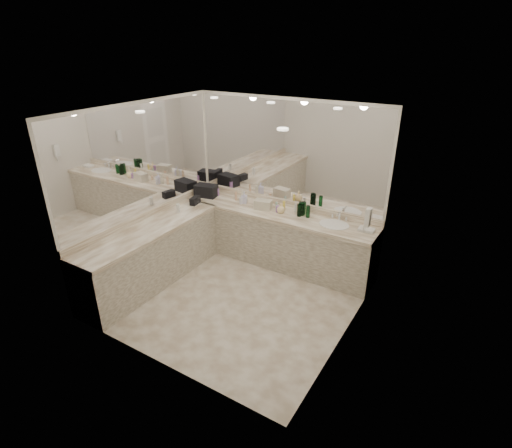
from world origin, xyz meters
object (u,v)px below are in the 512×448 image
Objects in this scene: soap_bottle_b at (244,197)px; wall_phone at (368,217)px; sink at (334,225)px; soap_bottle_a at (243,196)px; cream_cosmetic_case at (263,205)px; soap_bottle_c at (281,208)px; black_toiletry_bag at (206,191)px; hand_towel at (366,230)px.

wall_phone is at bearing -13.62° from soap_bottle_b.
sink is at bearing 140.43° from wall_phone.
soap_bottle_a is 0.06m from soap_bottle_b.
cream_cosmetic_case is at bearing -8.59° from soap_bottle_b.
soap_bottle_c is at bearing -4.27° from soap_bottle_b.
sink is at bearing 1.15° from black_toiletry_bag.
soap_bottle_b is 0.71m from soap_bottle_c.
soap_bottle_a is at bearing 165.99° from wall_phone.
hand_towel is (-0.14, 0.54, -0.43)m from wall_phone.
hand_towel is 1.34m from soap_bottle_c.
black_toiletry_bag is at bearing 170.31° from cream_cosmetic_case.
sink is 1.21× the size of black_toiletry_bag.
soap_bottle_b is at bearing 160.87° from cream_cosmetic_case.
soap_bottle_c reaches higher than cream_cosmetic_case.
hand_towel is at bearing 0.34° from soap_bottle_b.
wall_phone reaches higher than soap_bottle_a.
sink is at bearing 1.54° from soap_bottle_c.
sink is 1.63m from soap_bottle_a.
cream_cosmetic_case is at bearing 165.29° from wall_phone.
sink is 2.31m from black_toiletry_bag.
cream_cosmetic_case is (-1.19, -0.03, 0.08)m from sink.
sink is at bearing -1.08° from soap_bottle_b.
wall_phone is 0.90× the size of cream_cosmetic_case.
soap_bottle_c is at bearing 162.08° from wall_phone.
soap_bottle_b is at bearing -179.66° from hand_towel.
soap_bottle_c is (-1.47, 0.48, -0.37)m from wall_phone.
cream_cosmetic_case is 1.38× the size of soap_bottle_a.
cream_cosmetic_case is (1.12, 0.02, -0.03)m from black_toiletry_bag.
wall_phone reaches higher than sink.
soap_bottle_c is at bearing -177.20° from hand_towel.
black_toiletry_bag reaches higher than hand_towel.
sink is 1.65× the size of cream_cosmetic_case.
sink is 2.28× the size of soap_bottle_a.
sink is 2.68× the size of soap_bottle_c.
black_toiletry_bag is 0.73m from soap_bottle_b.
soap_bottle_b is at bearing 166.38° from wall_phone.
hand_towel is at bearing -8.05° from cream_cosmetic_case.
wall_phone is 2.28m from soap_bottle_b.
wall_phone is 1.10× the size of hand_towel.
soap_bottle_b reaches higher than soap_bottle_a.
wall_phone reaches higher than hand_towel.
black_toiletry_bag reaches higher than soap_bottle_c.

